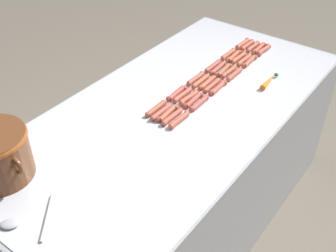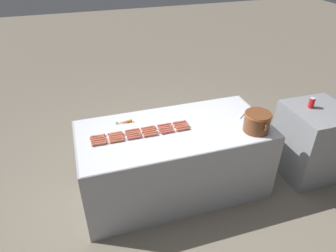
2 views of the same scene
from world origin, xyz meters
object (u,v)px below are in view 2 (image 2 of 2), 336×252
hot_dog_26 (135,138)px  hot_dog_4 (164,125)px  hot_dog_7 (116,135)px  hot_dog_21 (151,133)px  hot_dog_20 (134,136)px  hot_dog_23 (183,127)px  hot_dog_0 (98,136)px  hot_dog_28 (168,132)px  hot_dog_2 (132,130)px  hot_dog_19 (117,139)px  hot_dog_13 (116,137)px  hot_dog_11 (181,124)px  hot_dog_12 (99,140)px  hot_dog_24 (100,144)px  hot_dog_15 (149,131)px  back_cabinet (311,142)px  hot_dog_18 (99,142)px  bean_pot (257,121)px  hot_dog_3 (148,128)px  hot_dog_25 (117,141)px  hot_dog_5 (179,122)px  carrot (124,122)px  soda_can (312,103)px  hot_dog_22 (166,130)px  hot_dog_17 (181,126)px  hot_dog_6 (98,138)px  hot_dog_29 (183,129)px  hot_dog_16 (165,128)px  serving_spoon (251,115)px  hot_dog_10 (165,127)px  hot_dog_27 (151,135)px  hot_dog_1 (115,133)px  hot_dog_9 (149,129)px

hot_dog_26 → hot_dog_4: bearing=111.8°
hot_dog_7 → hot_dog_21: size_ratio=1.00×
hot_dog_20 → hot_dog_23: 0.54m
hot_dog_0 → hot_dog_28: (0.15, 0.72, 0.00)m
hot_dog_2 → hot_dog_19: (0.11, -0.18, 0.00)m
hot_dog_13 → hot_dog_11: bearing=92.7°
hot_dog_12 → hot_dog_20: 0.36m
hot_dog_11 → hot_dog_24: same height
hot_dog_15 → hot_dog_28: same height
back_cabinet → hot_dog_11: size_ratio=5.73×
hot_dog_18 → bean_pot: (0.27, 1.63, 0.11)m
hot_dog_3 → hot_dog_25: (0.15, -0.36, 0.00)m
hot_dog_5 → hot_dog_21: 0.38m
hot_dog_2 → carrot: 0.20m
hot_dog_23 → bean_pot: bearing=69.7°
hot_dog_15 → soda_can: soda_can is taller
hot_dog_7 → carrot: carrot is taller
hot_dog_20 → hot_dog_22: bearing=89.7°
hot_dog_17 → carrot: carrot is taller
hot_dog_6 → hot_dog_11: bearing=89.6°
hot_dog_3 → hot_dog_29: size_ratio=1.00×
hot_dog_2 → hot_dog_16: size_ratio=1.00×
hot_dog_18 → hot_dog_20: 0.36m
hot_dog_4 → hot_dog_23: (0.11, 0.18, 0.00)m
hot_dog_19 → serving_spoon: (-0.01, 1.56, -0.01)m
hot_dog_10 → hot_dog_29: bearing=57.6°
hot_dog_27 → hot_dog_12: bearing=-98.0°
hot_dog_1 → serving_spoon: hot_dog_1 is taller
hot_dog_29 → soda_can: (0.07, 1.57, 0.10)m
carrot → hot_dog_12: bearing=-49.8°
hot_dog_18 → hot_dog_24: bearing=0.3°
hot_dog_5 → hot_dog_11: (0.04, 0.00, 0.00)m
hot_dog_5 → hot_dog_12: 0.90m
hot_dog_29 → bean_pot: (0.23, 0.74, 0.11)m
hot_dog_16 → hot_dog_26: same height
hot_dog_2 → hot_dog_28: bearing=67.3°
hot_dog_1 → soda_can: (0.21, 2.28, 0.10)m
hot_dog_12 → hot_dog_25: (0.07, 0.18, 0.00)m
hot_dog_7 → hot_dog_23: size_ratio=1.00×
hot_dog_11 → hot_dog_5: bearing=-178.4°
hot_dog_10 → carrot: carrot is taller
hot_dog_20 → hot_dog_25: (0.04, -0.18, 0.00)m
hot_dog_2 → hot_dog_15: 0.18m
hot_dog_25 → carrot: carrot is taller
hot_dog_5 → hot_dog_28: (0.15, -0.18, 0.00)m
hot_dog_10 → hot_dog_25: (0.11, -0.54, 0.00)m
hot_dog_23 → hot_dog_29: same height
back_cabinet → hot_dog_9: size_ratio=5.73×
hot_dog_19 → hot_dog_23: same height
back_cabinet → serving_spoon: 0.92m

